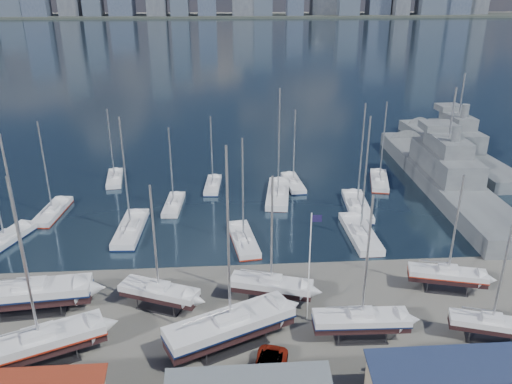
{
  "coord_description": "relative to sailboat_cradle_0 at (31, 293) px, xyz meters",
  "views": [
    {
      "loc": [
        -1.46,
        -52.39,
        31.01
      ],
      "look_at": [
        2.73,
        8.0,
        6.23
      ],
      "focal_mm": 35.0,
      "sensor_mm": 36.0,
      "label": 1
    }
  ],
  "objects": [
    {
      "name": "car_c",
      "position": [
        23.26,
        -11.09,
        -1.42
      ],
      "size": [
        4.23,
        6.33,
        1.61
      ],
      "primitive_type": "imported",
      "rotation": [
        0.0,
        0.0,
        -0.29
      ],
      "color": "gray",
      "rests_on": "ground"
    },
    {
      "name": "sailboat_cradle_3",
      "position": [
        20.14,
        -6.73,
        0.03
      ],
      "size": [
        12.56,
        8.3,
        19.53
      ],
      "rotation": [
        0.0,
        0.0,
        0.44
      ],
      "color": "#2D2D33",
      "rests_on": "ground"
    },
    {
      "name": "sailboat_moored_2",
      "position": [
        1.01,
        37.81,
        -1.9
      ],
      "size": [
        3.62,
        9.02,
        13.24
      ],
      "rotation": [
        0.0,
        0.0,
        1.71
      ],
      "color": "black",
      "rests_on": "water"
    },
    {
      "name": "sailboat_cradle_1",
      "position": [
        3.39,
        -7.82,
        -0.06
      ],
      "size": [
        11.39,
        7.3,
        17.76
      ],
      "rotation": [
        0.0,
        0.0,
        0.41
      ],
      "color": "#2D2D33",
      "rests_on": "ground"
    },
    {
      "name": "sailboat_moored_7",
      "position": [
        28.5,
        28.55,
        -1.9
      ],
      "size": [
        5.16,
        12.44,
        18.22
      ],
      "rotation": [
        0.0,
        0.0,
        1.42
      ],
      "color": "black",
      "rests_on": "water"
    },
    {
      "name": "sailboat_moored_4",
      "position": [
        12.17,
        25.73,
        -1.9
      ],
      "size": [
        3.01,
        8.81,
        13.08
      ],
      "rotation": [
        0.0,
        0.0,
        1.5
      ],
      "color": "black",
      "rests_on": "water"
    },
    {
      "name": "water",
      "position": [
        21.35,
        307.79,
        -2.37
      ],
      "size": [
        1400.0,
        600.0,
        0.4
      ],
      "primitive_type": "cube",
      "color": "#1B2F3F",
      "rests_on": "ground"
    },
    {
      "name": "sailboat_moored_1",
      "position": [
        -5.45,
        24.28,
        -1.92
      ],
      "size": [
        3.53,
        10.04,
        14.73
      ],
      "rotation": [
        0.0,
        0.0,
        1.49
      ],
      "color": "black",
      "rests_on": "water"
    },
    {
      "name": "far_shore",
      "position": [
        21.35,
        567.79,
        -1.12
      ],
      "size": [
        1400.0,
        80.0,
        2.2
      ],
      "primitive_type": "cube",
      "color": "#2D332D",
      "rests_on": "ground"
    },
    {
      "name": "sailboat_cradle_6",
      "position": [
        44.06,
        0.87,
        -0.28
      ],
      "size": [
        8.61,
        4.4,
        13.59
      ],
      "rotation": [
        0.0,
        0.0,
        -0.26
      ],
      "color": "#2D2D33",
      "rests_on": "ground"
    },
    {
      "name": "naval_ship_west",
      "position": [
        65.69,
        47.48,
        -0.56
      ],
      "size": [
        8.28,
        41.54,
        17.72
      ],
      "rotation": [
        0.0,
        0.0,
        1.61
      ],
      "color": "slate",
      "rests_on": "water"
    },
    {
      "name": "sailboat_cradle_0",
      "position": [
        0.0,
        0.0,
        0.0
      ],
      "size": [
        12.15,
        4.43,
        18.97
      ],
      "rotation": [
        0.0,
        0.0,
        0.09
      ],
      "color": "#2D2D33",
      "rests_on": "ground"
    },
    {
      "name": "sailboat_moored_0",
      "position": [
        -8.95,
        15.55,
        -1.92
      ],
      "size": [
        6.04,
        10.64,
        15.35
      ],
      "rotation": [
        0.0,
        0.0,
        1.24
      ],
      "color": "black",
      "rests_on": "water"
    },
    {
      "name": "sailboat_moored_3",
      "position": [
        7.04,
        17.56,
        -1.92
      ],
      "size": [
        3.62,
        11.42,
        16.89
      ],
      "rotation": [
        0.0,
        0.0,
        1.53
      ],
      "color": "black",
      "rests_on": "water"
    },
    {
      "name": "sailboat_moored_6",
      "position": [
        22.26,
        13.52,
        -1.92
      ],
      "size": [
        4.13,
        10.26,
        14.91
      ],
      "rotation": [
        0.0,
        0.0,
        1.71
      ],
      "color": "black",
      "rests_on": "water"
    },
    {
      "name": "ground",
      "position": [
        21.35,
        -2.21,
        -2.22
      ],
      "size": [
        1400.0,
        1400.0,
        0.0
      ],
      "primitive_type": "plane",
      "color": "#605E59",
      "rests_on": "ground"
    },
    {
      "name": "sailboat_cradle_4",
      "position": [
        24.58,
        0.09,
        -0.24
      ],
      "size": [
        9.0,
        4.85,
        14.29
      ],
      "rotation": [
        0.0,
        0.0,
        -0.3
      ],
      "color": "#2D2D33",
      "rests_on": "ground"
    },
    {
      "name": "sailboat_cradle_2",
      "position": [
        12.91,
        -0.32,
        -0.26
      ],
      "size": [
        8.63,
        5.4,
        13.84
      ],
      "rotation": [
        0.0,
        0.0,
        -0.4
      ],
      "color": "#2D2D33",
      "rests_on": "ground"
    },
    {
      "name": "sailboat_moored_9",
      "position": [
        38.0,
        14.06,
        -1.9
      ],
      "size": [
        3.34,
        11.53,
        17.36
      ],
      "rotation": [
        0.0,
        0.0,
        1.58
      ],
      "color": "black",
      "rests_on": "water"
    },
    {
      "name": "flagpole",
      "position": [
        28.02,
        -3.15,
        4.53
      ],
      "size": [
        1.04,
        0.12,
        11.76
      ],
      "color": "white",
      "rests_on": "ground"
    },
    {
      "name": "sailboat_cradle_7",
      "position": [
        44.55,
        -7.71,
        -0.33
      ],
      "size": [
        7.7,
        4.31,
        12.4
      ],
      "rotation": [
        0.0,
        0.0,
        -0.32
      ],
      "color": "#2D2D33",
      "rests_on": "ground"
    },
    {
      "name": "sailboat_moored_11",
      "position": [
        46.49,
        33.46,
        -1.92
      ],
      "size": [
        5.11,
        10.24,
        14.75
      ],
      "rotation": [
        0.0,
        0.0,
        1.32
      ],
      "color": "black",
      "rests_on": "water"
    },
    {
      "name": "sailboat_moored_8",
      "position": [
        31.63,
        33.47,
        -1.92
      ],
      "size": [
        3.3,
        9.3,
        13.64
      ],
      "rotation": [
        0.0,
        0.0,
        1.65
      ],
      "color": "black",
      "rests_on": "water"
    },
    {
      "name": "naval_ship_east",
      "position": [
        56.54,
        31.22,
        -0.56
      ],
      "size": [
        9.68,
        49.21,
        18.41
      ],
      "rotation": [
        0.0,
        0.0,
        1.53
      ],
      "color": "slate",
      "rests_on": "water"
    },
    {
      "name": "sailboat_cradle_5",
      "position": [
        32.47,
        -6.51,
        -0.21
      ],
      "size": [
        9.18,
        2.81,
        14.82
      ],
      "rotation": [
        0.0,
        0.0,
        -0.03
      ],
      "color": "#2D2D33",
      "rests_on": "ground"
    },
    {
      "name": "sailboat_moored_10",
      "position": [
        39.88,
        22.98,
        -1.92
      ],
      "size": [
        4.17,
        11.58,
        16.96
      ],
      "rotation": [
        0.0,
        0.0,
        1.48
      ],
      "color": "black",
      "rests_on": "water"
    },
    {
      "name": "sailboat_moored_5",
      "position": [
        18.04,
        33.46,
        -1.92
      ],
      "size": [
        3.04,
        8.67,
        12.72
      ],
      "rotation": [
        0.0,
        0.0,
        1.49
      ],
      "color": "black",
      "rests_on": "water"
    }
  ]
}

